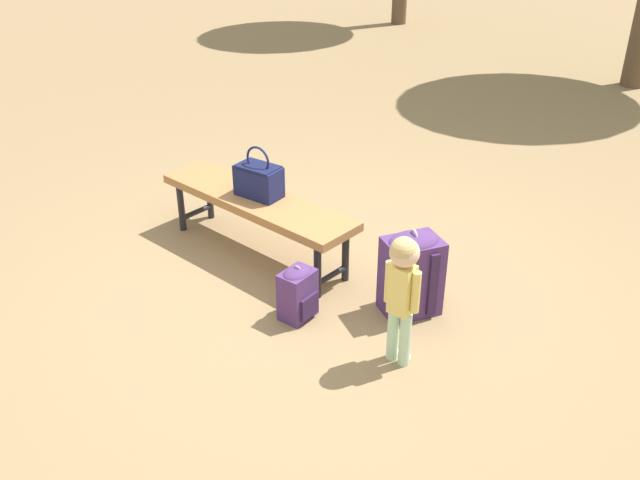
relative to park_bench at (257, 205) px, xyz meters
name	(u,v)px	position (x,y,z in m)	size (l,w,h in m)	color
ground_plane	(318,291)	(0.67, -0.05, -0.39)	(40.00, 40.00, 0.00)	#8C704C
park_bench	(257,205)	(0.00, 0.00, 0.00)	(1.62, 0.50, 0.45)	#9E6B3D
handbag	(259,179)	(0.00, 0.03, 0.18)	(0.35, 0.24, 0.37)	#191E4C
child_standing	(402,282)	(1.50, -0.24, 0.14)	(0.22, 0.16, 0.81)	#B2D8B2
backpack_large	(411,271)	(1.22, 0.21, -0.10)	(0.38, 0.42, 0.58)	#4C2D66
backpack_small	(298,292)	(0.78, -0.34, -0.21)	(0.22, 0.24, 0.37)	#4C2D66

